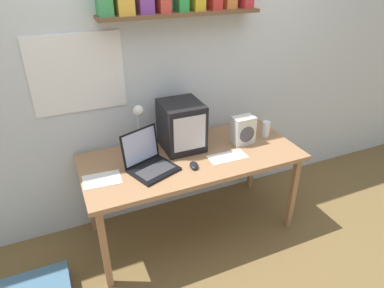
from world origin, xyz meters
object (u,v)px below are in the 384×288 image
at_px(computer_mouse, 194,165).
at_px(loose_paper_near_monitor, 102,180).
at_px(desk_lamp, 139,121).
at_px(printed_handout, 227,157).
at_px(juice_glass, 266,130).
at_px(laptop, 148,160).
at_px(corner_desk, 192,162).
at_px(crt_monitor, 181,126).
at_px(space_heater, 243,130).

xyz_separation_m(computer_mouse, loose_paper_near_monitor, (-0.64, 0.11, -0.01)).
height_order(desk_lamp, printed_handout, desk_lamp).
bearing_deg(computer_mouse, juice_glass, 15.05).
xyz_separation_m(laptop, juice_glass, (1.05, 0.08, -0.01)).
bearing_deg(printed_handout, juice_glass, 20.58).
bearing_deg(desk_lamp, computer_mouse, -46.62).
height_order(corner_desk, computer_mouse, computer_mouse).
height_order(computer_mouse, loose_paper_near_monitor, computer_mouse).
distance_m(laptop, printed_handout, 0.60).
bearing_deg(printed_handout, desk_lamp, 148.70).
bearing_deg(computer_mouse, desk_lamp, 126.66).
xyz_separation_m(juice_glass, loose_paper_near_monitor, (-1.38, -0.10, -0.06)).
bearing_deg(laptop, loose_paper_near_monitor, 162.38).
relative_size(loose_paper_near_monitor, printed_handout, 0.90).
distance_m(desk_lamp, loose_paper_near_monitor, 0.51).
relative_size(corner_desk, crt_monitor, 4.46).
xyz_separation_m(corner_desk, laptop, (-0.35, -0.03, 0.13)).
relative_size(computer_mouse, printed_handout, 0.40).
xyz_separation_m(juice_glass, printed_handout, (-0.46, -0.17, -0.06)).
height_order(desk_lamp, computer_mouse, desk_lamp).
bearing_deg(computer_mouse, crt_monitor, 83.78).
distance_m(computer_mouse, loose_paper_near_monitor, 0.64).
height_order(space_heater, computer_mouse, space_heater).
xyz_separation_m(crt_monitor, space_heater, (0.47, -0.14, -0.07)).
bearing_deg(laptop, juice_glass, -16.85).
relative_size(laptop, juice_glass, 2.89).
bearing_deg(loose_paper_near_monitor, desk_lamp, 37.38).
bearing_deg(printed_handout, space_heater, 34.41).
xyz_separation_m(laptop, desk_lamp, (0.02, 0.25, 0.19)).
xyz_separation_m(computer_mouse, printed_handout, (0.29, 0.03, -0.01)).
xyz_separation_m(crt_monitor, loose_paper_near_monitor, (-0.67, -0.21, -0.18)).
bearing_deg(space_heater, printed_handout, -147.36).
relative_size(laptop, space_heater, 1.70).
relative_size(juice_glass, printed_handout, 0.45).
bearing_deg(juice_glass, corner_desk, -176.35).
height_order(corner_desk, loose_paper_near_monitor, loose_paper_near_monitor).
height_order(crt_monitor, loose_paper_near_monitor, crt_monitor).
height_order(corner_desk, desk_lamp, desk_lamp).
bearing_deg(juice_glass, crt_monitor, 170.89).
xyz_separation_m(space_heater, loose_paper_near_monitor, (-1.14, -0.07, -0.11)).
relative_size(corner_desk, printed_handout, 5.62).
bearing_deg(corner_desk, desk_lamp, 146.59).
bearing_deg(space_heater, juice_glass, 3.43).
bearing_deg(corner_desk, crt_monitor, 96.99).
distance_m(juice_glass, space_heater, 0.24).
xyz_separation_m(space_heater, computer_mouse, (-0.51, -0.18, -0.10)).
bearing_deg(space_heater, loose_paper_near_monitor, -178.10).
xyz_separation_m(laptop, computer_mouse, (0.30, -0.13, -0.05)).
xyz_separation_m(corner_desk, space_heater, (0.46, 0.02, 0.17)).
height_order(corner_desk, space_heater, space_heater).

